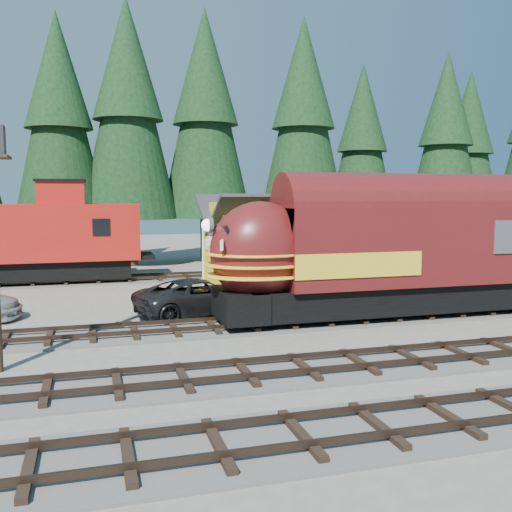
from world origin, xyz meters
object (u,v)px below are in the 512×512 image
object	(u,v)px
locomotive	(396,255)
pickup_truck_a	(201,297)
caboose	(44,237)
depot	(325,238)

from	to	relation	value
locomotive	pickup_truck_a	xyz separation A→B (m)	(-7.89, 2.85, -1.90)
caboose	pickup_truck_a	bearing A→B (deg)	-57.35
depot	caboose	distance (m)	16.39
depot	pickup_truck_a	world-z (taller)	depot
caboose	locomotive	bearing A→B (deg)	-42.96
locomotive	caboose	distance (m)	20.54
depot	locomotive	xyz separation A→B (m)	(0.46, -6.50, -0.27)
depot	pickup_truck_a	bearing A→B (deg)	-153.82
locomotive	caboose	size ratio (longest dim) A/B	1.56
locomotive	caboose	bearing A→B (deg)	137.04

